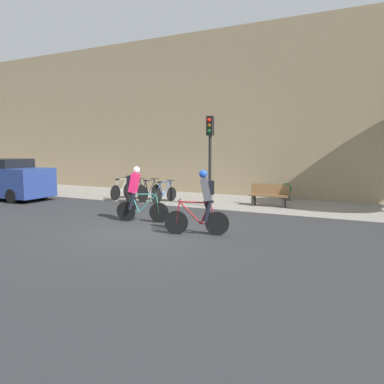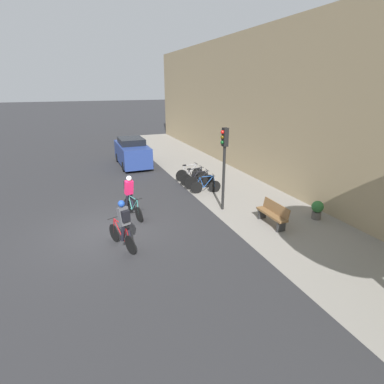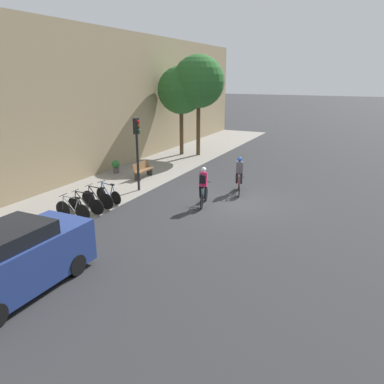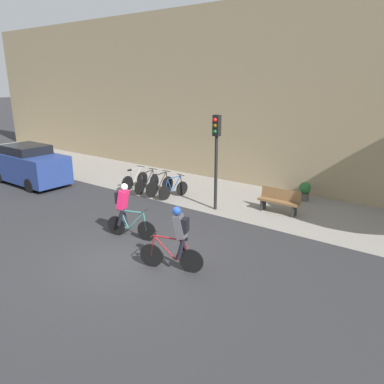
{
  "view_description": "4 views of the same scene",
  "coord_description": "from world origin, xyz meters",
  "px_view_note": "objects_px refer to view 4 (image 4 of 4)",
  "views": [
    {
      "loc": [
        5.77,
        -8.51,
        2.33
      ],
      "look_at": [
        0.08,
        2.71,
        0.85
      ],
      "focal_mm": 35.0,
      "sensor_mm": 36.0,
      "label": 1
    },
    {
      "loc": [
        10.61,
        -0.71,
        5.23
      ],
      "look_at": [
        0.16,
        3.41,
        1.18
      ],
      "focal_mm": 28.0,
      "sensor_mm": 36.0,
      "label": 2
    },
    {
      "loc": [
        -15.36,
        -5.14,
        5.51
      ],
      "look_at": [
        -2.0,
        1.28,
        0.88
      ],
      "focal_mm": 35.0,
      "sensor_mm": 36.0,
      "label": 3
    },
    {
      "loc": [
        7.15,
        -6.37,
        4.8
      ],
      "look_at": [
        -0.1,
        3.28,
        1.16
      ],
      "focal_mm": 35.0,
      "sensor_mm": 36.0,
      "label": 4
    }
  ],
  "objects_px": {
    "traffic_light_pole": "(216,145)",
    "parked_bike_2": "(160,185)",
    "parked_bike_1": "(147,183)",
    "parked_car": "(29,165)",
    "bench": "(279,201)",
    "potted_plant": "(305,190)",
    "cyclist_pink": "(125,209)",
    "parked_bike_3": "(173,189)",
    "parked_bike_0": "(135,180)",
    "cyclist_grey": "(178,237)"
  },
  "relations": [
    {
      "from": "potted_plant",
      "to": "parked_bike_1",
      "type": "bearing_deg",
      "value": -153.86
    },
    {
      "from": "cyclist_grey",
      "to": "parked_bike_0",
      "type": "relative_size",
      "value": 1.05
    },
    {
      "from": "parked_bike_2",
      "to": "parked_car",
      "type": "height_order",
      "value": "parked_car"
    },
    {
      "from": "parked_bike_0",
      "to": "parked_bike_2",
      "type": "bearing_deg",
      "value": 0.0
    },
    {
      "from": "parked_bike_3",
      "to": "parked_car",
      "type": "height_order",
      "value": "parked_car"
    },
    {
      "from": "parked_bike_3",
      "to": "parked_car",
      "type": "xyz_separation_m",
      "value": [
        -6.94,
        -2.36,
        0.51
      ]
    },
    {
      "from": "parked_bike_2",
      "to": "cyclist_pink",
      "type": "bearing_deg",
      "value": -61.77
    },
    {
      "from": "parked_bike_1",
      "to": "parked_bike_2",
      "type": "bearing_deg",
      "value": 0.1
    },
    {
      "from": "parked_bike_0",
      "to": "potted_plant",
      "type": "xyz_separation_m",
      "value": [
        6.82,
        2.97,
        0.03
      ]
    },
    {
      "from": "parked_bike_0",
      "to": "cyclist_grey",
      "type": "bearing_deg",
      "value": -36.81
    },
    {
      "from": "traffic_light_pole",
      "to": "parked_car",
      "type": "relative_size",
      "value": 0.83
    },
    {
      "from": "parked_bike_0",
      "to": "parked_car",
      "type": "xyz_separation_m",
      "value": [
        -4.66,
        -2.36,
        0.49
      ]
    },
    {
      "from": "parked_bike_0",
      "to": "parked_bike_2",
      "type": "xyz_separation_m",
      "value": [
        1.52,
        0.0,
        0.0
      ]
    },
    {
      "from": "cyclist_pink",
      "to": "traffic_light_pole",
      "type": "height_order",
      "value": "traffic_light_pole"
    },
    {
      "from": "traffic_light_pole",
      "to": "bench",
      "type": "relative_size",
      "value": 2.31
    },
    {
      "from": "cyclist_pink",
      "to": "parked_bike_0",
      "type": "bearing_deg",
      "value": 132.33
    },
    {
      "from": "traffic_light_pole",
      "to": "parked_bike_2",
      "type": "bearing_deg",
      "value": 176.71
    },
    {
      "from": "parked_bike_1",
      "to": "bench",
      "type": "bearing_deg",
      "value": 9.29
    },
    {
      "from": "cyclist_grey",
      "to": "parked_bike_3",
      "type": "xyz_separation_m",
      "value": [
        -4.11,
        4.78,
        -0.56
      ]
    },
    {
      "from": "cyclist_grey",
      "to": "traffic_light_pole",
      "type": "height_order",
      "value": "traffic_light_pole"
    },
    {
      "from": "parked_bike_0",
      "to": "potted_plant",
      "type": "relative_size",
      "value": 2.16
    },
    {
      "from": "parked_bike_2",
      "to": "bench",
      "type": "xyz_separation_m",
      "value": [
        5.09,
        0.96,
        0.05
      ]
    },
    {
      "from": "cyclist_pink",
      "to": "cyclist_grey",
      "type": "xyz_separation_m",
      "value": [
        2.69,
        -0.72,
        -0.0
      ]
    },
    {
      "from": "traffic_light_pole",
      "to": "parked_car",
      "type": "distance_m",
      "value": 9.55
    },
    {
      "from": "parked_bike_0",
      "to": "potted_plant",
      "type": "height_order",
      "value": "parked_bike_0"
    },
    {
      "from": "parked_bike_2",
      "to": "parked_bike_3",
      "type": "relative_size",
      "value": 1.09
    },
    {
      "from": "parked_bike_0",
      "to": "traffic_light_pole",
      "type": "relative_size",
      "value": 0.47
    },
    {
      "from": "cyclist_grey",
      "to": "parked_bike_2",
      "type": "relative_size",
      "value": 1.03
    },
    {
      "from": "parked_bike_3",
      "to": "potted_plant",
      "type": "relative_size",
      "value": 2.0
    },
    {
      "from": "cyclist_grey",
      "to": "parked_car",
      "type": "relative_size",
      "value": 0.41
    },
    {
      "from": "parked_bike_0",
      "to": "bench",
      "type": "height_order",
      "value": "parked_bike_0"
    },
    {
      "from": "potted_plant",
      "to": "cyclist_pink",
      "type": "bearing_deg",
      "value": -113.98
    },
    {
      "from": "bench",
      "to": "potted_plant",
      "type": "xyz_separation_m",
      "value": [
        0.22,
        2.02,
        -0.03
      ]
    },
    {
      "from": "cyclist_grey",
      "to": "parked_bike_2",
      "type": "bearing_deg",
      "value": 135.53
    },
    {
      "from": "cyclist_pink",
      "to": "cyclist_grey",
      "type": "height_order",
      "value": "cyclist_grey"
    },
    {
      "from": "cyclist_pink",
      "to": "parked_bike_0",
      "type": "xyz_separation_m",
      "value": [
        -3.69,
        4.06,
        -0.54
      ]
    },
    {
      "from": "parked_bike_1",
      "to": "parked_bike_3",
      "type": "relative_size",
      "value": 1.1
    },
    {
      "from": "bench",
      "to": "parked_car",
      "type": "height_order",
      "value": "parked_car"
    },
    {
      "from": "traffic_light_pole",
      "to": "potted_plant",
      "type": "distance_m",
      "value": 4.42
    },
    {
      "from": "cyclist_grey",
      "to": "potted_plant",
      "type": "relative_size",
      "value": 2.26
    },
    {
      "from": "parked_bike_2",
      "to": "parked_bike_3",
      "type": "height_order",
      "value": "parked_bike_2"
    },
    {
      "from": "parked_bike_0",
      "to": "parked_bike_3",
      "type": "distance_m",
      "value": 2.27
    },
    {
      "from": "parked_bike_1",
      "to": "potted_plant",
      "type": "height_order",
      "value": "parked_bike_1"
    },
    {
      "from": "cyclist_pink",
      "to": "parked_bike_0",
      "type": "height_order",
      "value": "cyclist_pink"
    },
    {
      "from": "parked_bike_3",
      "to": "parked_bike_1",
      "type": "bearing_deg",
      "value": -179.98
    },
    {
      "from": "parked_bike_1",
      "to": "potted_plant",
      "type": "distance_m",
      "value": 6.75
    },
    {
      "from": "cyclist_grey",
      "to": "parked_bike_3",
      "type": "relative_size",
      "value": 1.13
    },
    {
      "from": "cyclist_pink",
      "to": "parked_bike_2",
      "type": "bearing_deg",
      "value": 118.23
    },
    {
      "from": "parked_car",
      "to": "potted_plant",
      "type": "distance_m",
      "value": 12.67
    },
    {
      "from": "parked_bike_1",
      "to": "parked_car",
      "type": "distance_m",
      "value": 5.94
    }
  ]
}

